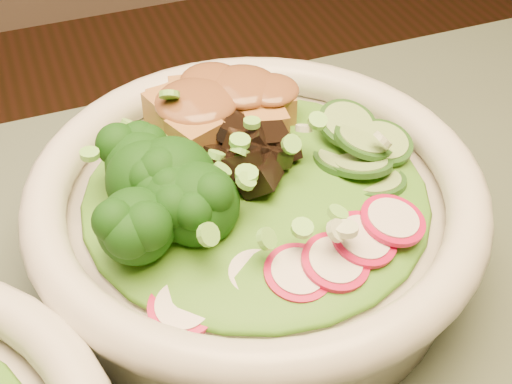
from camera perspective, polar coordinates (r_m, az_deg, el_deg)
name	(u,v)px	position (r m, az deg, el deg)	size (l,w,h in m)	color
salad_bowl	(256,216)	(0.48, 0.00, -1.89)	(0.30, 0.30, 0.08)	beige
lettuce_bed	(256,191)	(0.46, 0.00, 0.09)	(0.23, 0.23, 0.03)	#2A6B16
broccoli_florets	(152,202)	(0.43, -8.33, -0.76)	(0.09, 0.08, 0.05)	black
radish_slices	(313,261)	(0.41, 4.55, -5.55)	(0.12, 0.04, 0.02)	#AD0D39
cucumber_slices	(357,147)	(0.48, 8.05, 3.55)	(0.08, 0.08, 0.04)	#89AA5E
mushroom_heap	(248,159)	(0.46, -0.67, 2.62)	(0.08, 0.08, 0.04)	black
tofu_cubes	(219,114)	(0.51, -3.02, 6.22)	(0.10, 0.07, 0.04)	#A57437
peanut_sauce	(218,97)	(0.50, -3.08, 7.58)	(0.08, 0.06, 0.02)	brown
scallion_garnish	(256,158)	(0.44, 0.00, 2.72)	(0.21, 0.21, 0.03)	#6EC043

